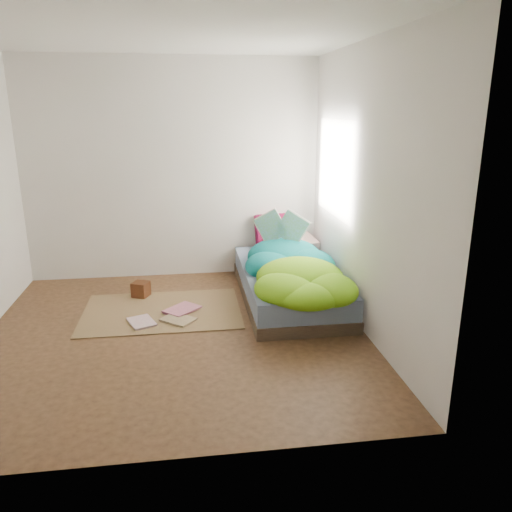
{
  "coord_description": "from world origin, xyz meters",
  "views": [
    {
      "loc": [
        0.14,
        -4.31,
        2.03
      ],
      "look_at": [
        0.86,
        0.75,
        0.5
      ],
      "focal_mm": 35.0,
      "sensor_mm": 36.0,
      "label": 1
    }
  ],
  "objects_px": {
    "pillow_magenta": "(272,231)",
    "floor_book_a": "(130,324)",
    "wooden_box": "(141,289)",
    "floor_book_b": "(173,307)",
    "bed": "(289,284)",
    "open_book": "(281,219)"
  },
  "relations": [
    {
      "from": "pillow_magenta",
      "to": "floor_book_a",
      "type": "xyz_separation_m",
      "value": [
        -1.63,
        -1.42,
        -0.53
      ]
    },
    {
      "from": "pillow_magenta",
      "to": "wooden_box",
      "type": "bearing_deg",
      "value": -164.72
    },
    {
      "from": "floor_book_b",
      "to": "bed",
      "type": "bearing_deg",
      "value": 50.07
    },
    {
      "from": "floor_book_a",
      "to": "open_book",
      "type": "bearing_deg",
      "value": 4.82
    },
    {
      "from": "bed",
      "to": "floor_book_a",
      "type": "height_order",
      "value": "bed"
    },
    {
      "from": "floor_book_a",
      "to": "pillow_magenta",
      "type": "bearing_deg",
      "value": 19.13
    },
    {
      "from": "pillow_magenta",
      "to": "wooden_box",
      "type": "relative_size",
      "value": 2.56
    },
    {
      "from": "wooden_box",
      "to": "floor_book_b",
      "type": "xyz_separation_m",
      "value": [
        0.36,
        -0.41,
        -0.07
      ]
    },
    {
      "from": "pillow_magenta",
      "to": "wooden_box",
      "type": "xyz_separation_m",
      "value": [
        -1.59,
        -0.64,
        -0.46
      ]
    },
    {
      "from": "bed",
      "to": "wooden_box",
      "type": "bearing_deg",
      "value": 170.21
    },
    {
      "from": "floor_book_a",
      "to": "floor_book_b",
      "type": "xyz_separation_m",
      "value": [
        0.4,
        0.37,
        0.0
      ]
    },
    {
      "from": "wooden_box",
      "to": "floor_book_b",
      "type": "bearing_deg",
      "value": -48.91
    },
    {
      "from": "pillow_magenta",
      "to": "floor_book_b",
      "type": "distance_m",
      "value": 1.7
    },
    {
      "from": "pillow_magenta",
      "to": "wooden_box",
      "type": "height_order",
      "value": "pillow_magenta"
    },
    {
      "from": "wooden_box",
      "to": "floor_book_a",
      "type": "height_order",
      "value": "wooden_box"
    },
    {
      "from": "pillow_magenta",
      "to": "floor_book_b",
      "type": "bearing_deg",
      "value": -146.2
    },
    {
      "from": "open_book",
      "to": "floor_book_b",
      "type": "height_order",
      "value": "open_book"
    },
    {
      "from": "wooden_box",
      "to": "floor_book_a",
      "type": "distance_m",
      "value": 0.79
    },
    {
      "from": "wooden_box",
      "to": "floor_book_a",
      "type": "bearing_deg",
      "value": -93.08
    },
    {
      "from": "open_book",
      "to": "wooden_box",
      "type": "bearing_deg",
      "value": -156.36
    },
    {
      "from": "bed",
      "to": "wooden_box",
      "type": "height_order",
      "value": "bed"
    },
    {
      "from": "bed",
      "to": "floor_book_a",
      "type": "bearing_deg",
      "value": -163.04
    }
  ]
}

